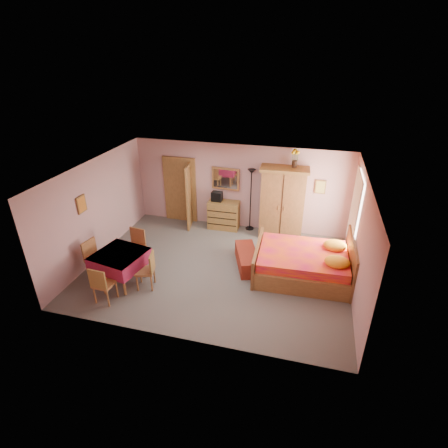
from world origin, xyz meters
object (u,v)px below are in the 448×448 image
(stereo, at_px, (217,196))
(floor_lamp, at_px, (251,200))
(wardrobe, at_px, (282,203))
(sunflower_vase, at_px, (295,158))
(chair_west, at_px, (97,259))
(chair_south, at_px, (104,283))
(chair_east, at_px, (145,271))
(chest_of_drawers, at_px, (224,215))
(chair_north, at_px, (134,248))
(wall_mirror, at_px, (225,179))
(bench, at_px, (247,259))
(dining_table, at_px, (121,267))
(bed, at_px, (303,256))

(stereo, xyz_separation_m, floor_lamp, (1.02, 0.12, -0.07))
(wardrobe, height_order, sunflower_vase, sunflower_vase)
(chair_west, bearing_deg, chair_south, 51.38)
(chair_west, relative_size, chair_east, 1.06)
(stereo, xyz_separation_m, chair_east, (-0.78, -3.40, -0.58))
(floor_lamp, bearing_deg, chair_east, -117.12)
(chest_of_drawers, height_order, chair_south, chair_south)
(floor_lamp, xyz_separation_m, chair_north, (-2.48, -2.72, -0.48))
(chest_of_drawers, bearing_deg, wall_mirror, 89.05)
(stereo, bearing_deg, chair_south, -109.16)
(chair_south, distance_m, chair_west, 1.05)
(bench, xyz_separation_m, chair_west, (-3.45, -1.36, 0.27))
(dining_table, bearing_deg, bench, 27.21)
(dining_table, bearing_deg, chair_south, -89.33)
(wardrobe, xyz_separation_m, sunflower_vase, (0.23, 0.08, 1.32))
(chair_south, bearing_deg, floor_lamp, 63.35)
(chest_of_drawers, bearing_deg, chair_west, -126.35)
(stereo, distance_m, dining_table, 3.70)
(bench, distance_m, chair_west, 3.72)
(bench, xyz_separation_m, chair_east, (-2.12, -1.47, 0.24))
(floor_lamp, xyz_separation_m, chair_south, (-2.44, -4.20, -0.51))
(bed, bearing_deg, bench, 175.79)
(dining_table, height_order, chair_south, chair_south)
(chest_of_drawers, relative_size, floor_lamp, 0.49)
(chest_of_drawers, xyz_separation_m, sunflower_vase, (1.99, 0.05, 1.93))
(wall_mirror, xyz_separation_m, chair_south, (-1.64, -4.27, -1.09))
(dining_table, relative_size, chair_south, 1.18)
(wall_mirror, bearing_deg, chair_south, -106.29)
(wardrobe, relative_size, bed, 0.91)
(wall_mirror, height_order, chair_south, wall_mirror)
(wall_mirror, distance_m, stereo, 0.59)
(chair_west, xyz_separation_m, chair_east, (1.32, -0.11, -0.03))
(chair_north, bearing_deg, floor_lamp, -124.47)
(stereo, bearing_deg, wall_mirror, 40.55)
(sunflower_vase, bearing_deg, dining_table, -137.10)
(bed, bearing_deg, dining_table, -163.91)
(bed, distance_m, dining_table, 4.38)
(chair_north, height_order, chair_west, chair_north)
(stereo, height_order, chair_west, stereo)
(bench, xyz_separation_m, chair_south, (-2.76, -2.15, 0.25))
(stereo, relative_size, floor_lamp, 0.16)
(chest_of_drawers, xyz_separation_m, chair_north, (-1.68, -2.58, 0.04))
(chest_of_drawers, xyz_separation_m, wall_mirror, (0.00, 0.21, 1.11))
(chair_north, distance_m, chair_east, 1.05)
(chest_of_drawers, relative_size, sunflower_vase, 1.83)
(stereo, bearing_deg, chair_north, -119.31)
(floor_lamp, height_order, bed, floor_lamp)
(stereo, xyz_separation_m, chair_north, (-1.46, -2.61, -0.55))
(sunflower_vase, relative_size, chair_south, 0.56)
(wall_mirror, height_order, chair_north, wall_mirror)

